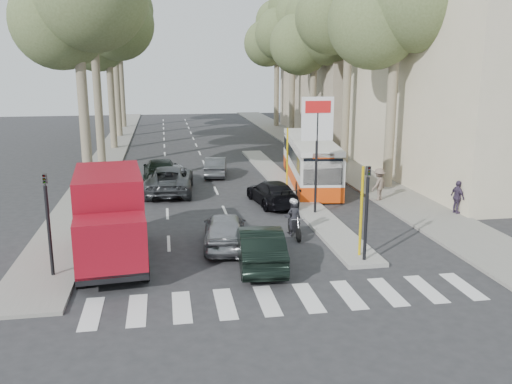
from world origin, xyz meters
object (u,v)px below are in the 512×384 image
at_px(silver_hatchback, 225,230).
at_px(city_bus, 310,160).
at_px(red_truck, 110,216).
at_px(dark_hatchback, 260,246).
at_px(motorcycle, 293,218).

xyz_separation_m(silver_hatchback, city_bus, (6.36, 10.78, 0.75)).
distance_m(silver_hatchback, red_truck, 4.47).
bearing_deg(red_truck, silver_hatchback, 6.08).
xyz_separation_m(silver_hatchback, red_truck, (-4.27, -0.86, 1.01)).
bearing_deg(dark_hatchback, red_truck, -9.91).
height_order(silver_hatchback, dark_hatchback, dark_hatchback).
bearing_deg(city_bus, dark_hatchback, -104.50).
bearing_deg(silver_hatchback, red_truck, 17.23).
distance_m(dark_hatchback, red_truck, 5.52).
height_order(dark_hatchback, motorcycle, motorcycle).
xyz_separation_m(city_bus, motorcycle, (-3.37, -9.81, -0.71)).
distance_m(silver_hatchback, motorcycle, 3.14).
relative_size(dark_hatchback, motorcycle, 2.28).
bearing_deg(motorcycle, silver_hatchback, -162.96).
relative_size(city_bus, motorcycle, 5.56).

